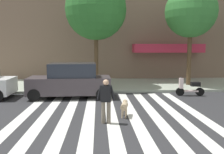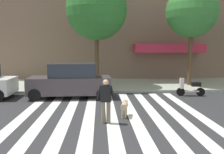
% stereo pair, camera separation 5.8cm
% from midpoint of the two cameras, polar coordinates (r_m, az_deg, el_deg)
% --- Properties ---
extents(ground_plane, '(160.00, 160.00, 0.00)m').
position_cam_midpoint_polar(ground_plane, '(7.92, 0.79, -13.62)').
color(ground_plane, '#2B2B2D').
extents(sidewalk_far, '(80.00, 6.00, 0.15)m').
position_cam_midpoint_polar(sidewalk_far, '(17.92, -1.32, -1.80)').
color(sidewalk_far, '#9BA392').
rests_on(sidewalk_far, ground_plane).
extents(crosswalk_stripes, '(7.65, 14.02, 0.01)m').
position_cam_midpoint_polar(crosswalk_stripes, '(7.92, 0.85, -13.59)').
color(crosswalk_stripes, silver).
rests_on(crosswalk_stripes, ground_plane).
extents(parked_car_behind_first, '(4.54, 1.97, 1.93)m').
position_cam_midpoint_polar(parked_car_behind_first, '(13.66, -9.51, -0.97)').
color(parked_car_behind_first, '#3C3539').
rests_on(parked_car_behind_first, ground_plane).
extents(parked_scooter, '(1.63, 0.50, 1.11)m').
position_cam_midpoint_polar(parked_scooter, '(14.74, 18.20, -2.44)').
color(parked_scooter, black).
rests_on(parked_scooter, ground_plane).
extents(street_tree_nearest, '(4.17, 4.17, 7.33)m').
position_cam_midpoint_polar(street_tree_nearest, '(17.02, -3.57, 15.65)').
color(street_tree_nearest, '#4C3823').
rests_on(street_tree_nearest, sidewalk_far).
extents(street_tree_middle, '(3.59, 3.59, 6.94)m').
position_cam_midpoint_polar(street_tree_middle, '(18.21, 18.41, 14.39)').
color(street_tree_middle, '#4C3823').
rests_on(street_tree_middle, sidewalk_far).
extents(pedestrian_dog_walker, '(0.71, 0.31, 1.64)m').
position_cam_midpoint_polar(pedestrian_dog_walker, '(8.86, -1.29, -5.16)').
color(pedestrian_dog_walker, '#6B6051').
rests_on(pedestrian_dog_walker, ground_plane).
extents(dog_on_leash, '(0.37, 0.98, 0.65)m').
position_cam_midpoint_polar(dog_on_leash, '(9.83, 3.13, -6.85)').
color(dog_on_leash, tan).
rests_on(dog_on_leash, ground_plane).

